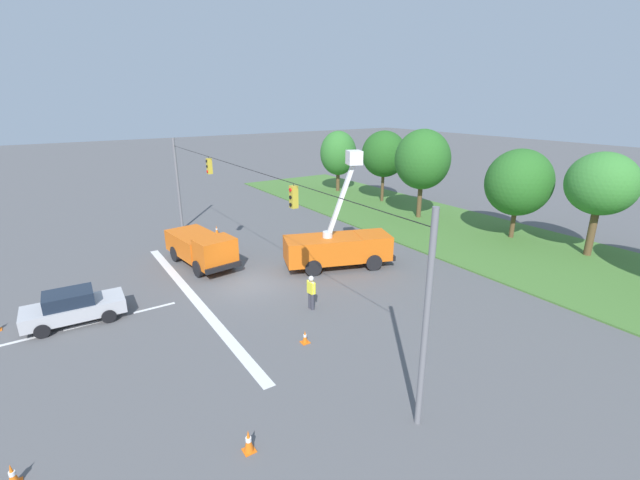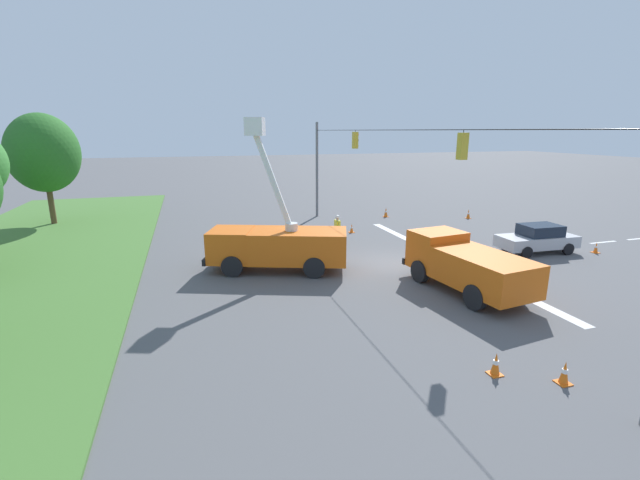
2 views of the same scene
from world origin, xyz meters
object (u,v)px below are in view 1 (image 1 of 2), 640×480
object	(u,v)px
tree_west	(384,154)
tree_far_west	(338,153)
tree_centre	(423,160)
sedan_silver	(73,307)
traffic_cone_foreground_right	(217,230)
tree_east	(519,183)
traffic_cone_mid_left	(194,230)
road_worker	(311,290)
traffic_cone_mid_right	(12,475)
traffic_cone_lane_edge_a	(305,337)
tree_far_east	(602,184)
utility_truck_support_near	(202,247)
utility_truck_bucket_lift	(338,246)
traffic_cone_near_bucket	(249,441)

from	to	relation	value
tree_west	tree_far_west	bearing A→B (deg)	-173.37
tree_centre	sedan_silver	distance (m)	27.68
tree_far_west	traffic_cone_foreground_right	size ratio (longest dim) A/B	10.15
sedan_silver	tree_east	bearing A→B (deg)	82.82
tree_far_west	traffic_cone_mid_left	bearing A→B (deg)	-69.61
road_worker	tree_far_west	bearing A→B (deg)	141.78
traffic_cone_foreground_right	traffic_cone_mid_right	bearing A→B (deg)	-34.00
tree_far_west	traffic_cone_lane_edge_a	distance (m)	31.97
tree_far_east	traffic_cone_foreground_right	bearing A→B (deg)	-134.17
utility_truck_support_near	utility_truck_bucket_lift	bearing A→B (deg)	54.34
tree_far_west	tree_east	world-z (taller)	tree_far_west
utility_truck_support_near	traffic_cone_near_bucket	xyz separation A→B (m)	(15.51, -3.86, -0.81)
tree_far_east	utility_truck_bucket_lift	xyz separation A→B (m)	(-7.58, -15.02, -3.47)
utility_truck_bucket_lift	traffic_cone_near_bucket	bearing A→B (deg)	-45.73
sedan_silver	traffic_cone_mid_right	distance (m)	9.52
traffic_cone_mid_left	utility_truck_support_near	bearing A→B (deg)	-13.48
tree_far_east	traffic_cone_foreground_right	xyz separation A→B (m)	(-18.35, -18.89, -4.53)
traffic_cone_foreground_right	traffic_cone_mid_right	distance (m)	22.79
traffic_cone_mid_left	traffic_cone_mid_right	xyz separation A→B (m)	(19.80, -11.29, 0.03)
traffic_cone_mid_right	traffic_cone_lane_edge_a	size ratio (longest dim) A/B	1.19
tree_west	utility_truck_support_near	size ratio (longest dim) A/B	1.16
tree_centre	traffic_cone_mid_right	world-z (taller)	tree_centre
traffic_cone_mid_left	tree_centre	bearing A→B (deg)	70.90
tree_far_west	tree_west	xyz separation A→B (m)	(6.64, 0.77, 0.53)
tree_west	tree_far_east	world-z (taller)	tree_west
tree_centre	utility_truck_bucket_lift	distance (m)	14.24
traffic_cone_mid_right	traffic_cone_lane_edge_a	distance (m)	10.48
traffic_cone_near_bucket	tree_east	bearing A→B (deg)	107.83
utility_truck_support_near	road_worker	distance (m)	9.19
tree_east	tree_far_east	size ratio (longest dim) A/B	0.97
tree_east	tree_west	bearing A→B (deg)	-179.33
utility_truck_bucket_lift	traffic_cone_lane_edge_a	xyz separation A→B (m)	(6.35, -6.30, -1.10)
tree_west	traffic_cone_mid_left	world-z (taller)	tree_west
tree_east	traffic_cone_lane_edge_a	distance (m)	21.25
tree_west	traffic_cone_foreground_right	size ratio (longest dim) A/B	10.71
utility_truck_support_near	traffic_cone_mid_left	bearing A→B (deg)	166.52
tree_east	sedan_silver	xyz separation A→B (m)	(-3.61, -28.61, -3.45)
sedan_silver	tree_far_west	bearing A→B (deg)	122.28
tree_west	tree_far_east	distance (m)	19.56
tree_west	traffic_cone_mid_left	xyz separation A→B (m)	(0.28, -19.39, -4.50)
utility_truck_support_near	traffic_cone_mid_right	bearing A→B (deg)	-36.47
traffic_cone_lane_edge_a	tree_centre	bearing A→B (deg)	122.02
tree_west	road_worker	distance (m)	24.59
tree_centre	road_worker	xyz separation A→B (m)	(9.31, -17.00, -4.11)
tree_west	tree_far_east	bearing A→B (deg)	2.82
tree_west	utility_truck_support_near	bearing A→B (deg)	-71.60
tree_centre	traffic_cone_lane_edge_a	distance (m)	22.81
tree_west	tree_east	distance (m)	14.46
utility_truck_support_near	traffic_cone_foreground_right	distance (m)	6.61
traffic_cone_lane_edge_a	tree_far_east	bearing A→B (deg)	86.72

